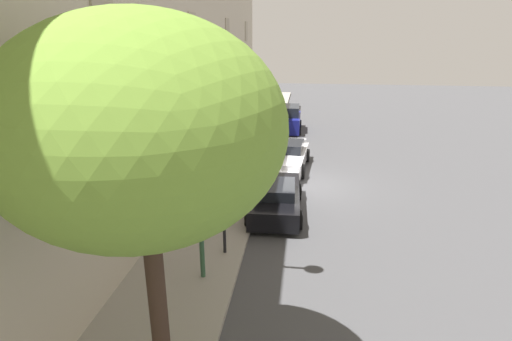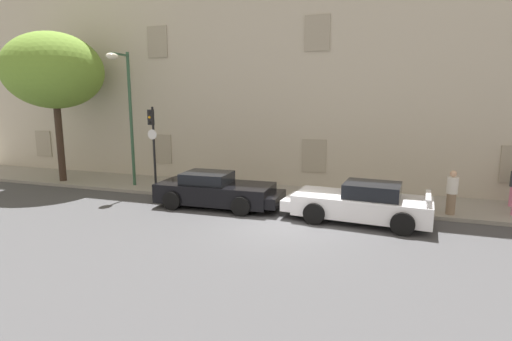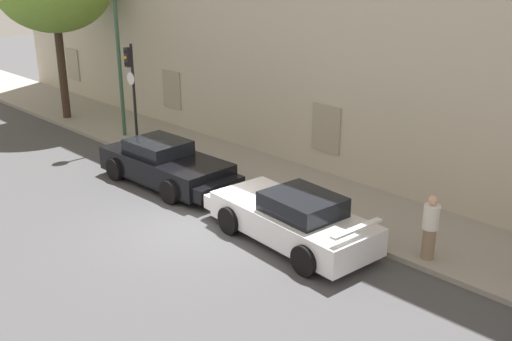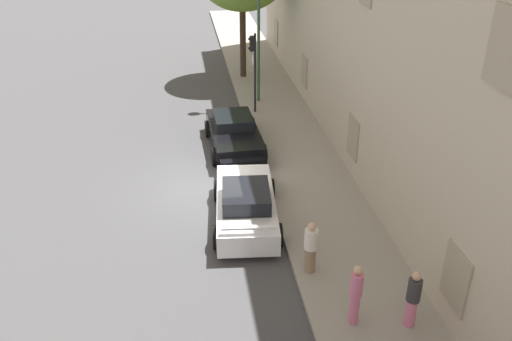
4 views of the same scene
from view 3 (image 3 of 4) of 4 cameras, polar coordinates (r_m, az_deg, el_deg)
ground_plane at (r=16.20m, az=-5.81°, el=-5.24°), size 80.00×80.00×0.00m
sidewalk at (r=18.55m, az=3.29°, el=-1.57°), size 60.00×3.21×0.14m
sportscar_red_lead at (r=18.93m, az=-8.14°, el=0.43°), size 4.89×2.22×1.32m
sportscar_yellow_flank at (r=15.18m, az=3.07°, el=-4.38°), size 4.99×2.34×1.37m
traffic_light at (r=22.09m, az=-11.60°, el=8.52°), size 0.44×0.36×3.66m
street_lamp at (r=23.03m, az=-13.79°, el=12.97°), size 0.44×1.42×6.05m
pedestrian_bystander at (r=14.48m, az=15.98°, el=-5.10°), size 0.53×0.53×1.56m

